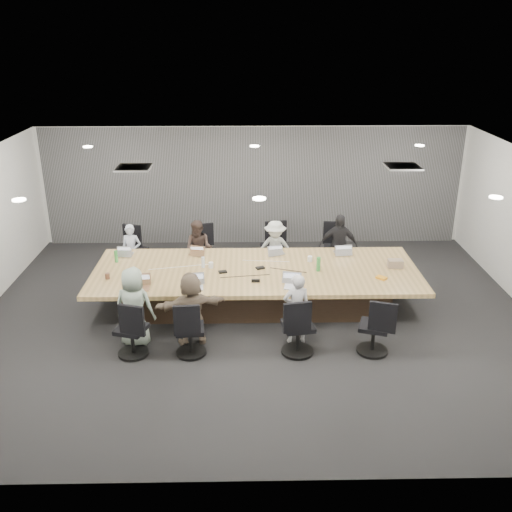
{
  "coord_description": "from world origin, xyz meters",
  "views": [
    {
      "loc": [
        -0.19,
        -9.16,
        4.91
      ],
      "look_at": [
        0.0,
        0.4,
        1.05
      ],
      "focal_mm": 40.0,
      "sensor_mm": 36.0,
      "label": 1
    }
  ],
  "objects_px": {
    "chair_3": "(335,252)",
    "chair_2": "(274,251)",
    "laptop_1": "(197,253)",
    "person_5": "(191,309)",
    "person_0": "(132,252)",
    "bottle_green_right": "(318,264)",
    "snack_packet": "(381,278)",
    "person_6": "(296,309)",
    "chair_6": "(298,330)",
    "person_1": "(199,250)",
    "bottle_green_left": "(116,256)",
    "chair_4": "(132,333)",
    "person_2": "(275,249)",
    "mug_brown": "(107,276)",
    "stapler": "(256,281)",
    "laptop_4": "(140,288)",
    "person_3": "(338,246)",
    "laptop_5": "(194,288)",
    "chair_7": "(374,330)",
    "laptop_6": "(294,287)",
    "chair_1": "(201,253)",
    "person_4": "(134,307)",
    "chair_0": "(135,254)",
    "laptop_3": "(343,252)",
    "bottle_clear": "(203,262)",
    "laptop_2": "(277,253)",
    "canvas_bag": "(395,263)",
    "conference_table": "(256,286)"
  },
  "relations": [
    {
      "from": "chair_2",
      "to": "chair_7",
      "type": "relative_size",
      "value": 1.1
    },
    {
      "from": "chair_3",
      "to": "chair_0",
      "type": "bearing_deg",
      "value": 5.24
    },
    {
      "from": "laptop_3",
      "to": "laptop_5",
      "type": "relative_size",
      "value": 1.07
    },
    {
      "from": "person_1",
      "to": "laptop_3",
      "type": "xyz_separation_m",
      "value": [
        2.89,
        -0.55,
        0.13
      ]
    },
    {
      "from": "chair_2",
      "to": "person_5",
      "type": "height_order",
      "value": "person_5"
    },
    {
      "from": "chair_4",
      "to": "person_2",
      "type": "distance_m",
      "value": 3.91
    },
    {
      "from": "laptop_1",
      "to": "mug_brown",
      "type": "bearing_deg",
      "value": 49.54
    },
    {
      "from": "chair_7",
      "to": "conference_table",
      "type": "bearing_deg",
      "value": 155.75
    },
    {
      "from": "chair_3",
      "to": "chair_2",
      "type": "bearing_deg",
      "value": 5.24
    },
    {
      "from": "person_2",
      "to": "person_0",
      "type": "bearing_deg",
      "value": -175.08
    },
    {
      "from": "laptop_1",
      "to": "person_5",
      "type": "xyz_separation_m",
      "value": [
        0.08,
        -2.15,
        -0.12
      ]
    },
    {
      "from": "person_4",
      "to": "person_6",
      "type": "relative_size",
      "value": 1.1
    },
    {
      "from": "chair_6",
      "to": "bottle_green_left",
      "type": "relative_size",
      "value": 3.56
    },
    {
      "from": "chair_4",
      "to": "person_3",
      "type": "relative_size",
      "value": 0.57
    },
    {
      "from": "person_1",
      "to": "person_4",
      "type": "relative_size",
      "value": 0.91
    },
    {
      "from": "chair_7",
      "to": "snack_packet",
      "type": "height_order",
      "value": "chair_7"
    },
    {
      "from": "chair_4",
      "to": "person_0",
      "type": "relative_size",
      "value": 0.66
    },
    {
      "from": "laptop_5",
      "to": "chair_7",
      "type": "bearing_deg",
      "value": -21.85
    },
    {
      "from": "laptop_5",
      "to": "bottle_clear",
      "type": "bearing_deg",
      "value": 79.01
    },
    {
      "from": "person_6",
      "to": "bottle_clear",
      "type": "bearing_deg",
      "value": -50.87
    },
    {
      "from": "person_1",
      "to": "laptop_5",
      "type": "xyz_separation_m",
      "value": [
        0.08,
        -2.15,
        0.13
      ]
    },
    {
      "from": "laptop_5",
      "to": "laptop_6",
      "type": "bearing_deg",
      "value": -4.79
    },
    {
      "from": "chair_3",
      "to": "mug_brown",
      "type": "distance_m",
      "value": 4.86
    },
    {
      "from": "chair_7",
      "to": "laptop_2",
      "type": "height_order",
      "value": "chair_7"
    },
    {
      "from": "bottle_green_right",
      "to": "bottle_clear",
      "type": "height_order",
      "value": "bottle_green_right"
    },
    {
      "from": "chair_1",
      "to": "laptop_4",
      "type": "bearing_deg",
      "value": 52.18
    },
    {
      "from": "chair_6",
      "to": "person_6",
      "type": "distance_m",
      "value": 0.41
    },
    {
      "from": "conference_table",
      "to": "laptop_4",
      "type": "xyz_separation_m",
      "value": [
        -2.01,
        -0.8,
        0.35
      ]
    },
    {
      "from": "person_6",
      "to": "bottle_green_right",
      "type": "distance_m",
      "value": 1.39
    },
    {
      "from": "chair_7",
      "to": "stapler",
      "type": "height_order",
      "value": "stapler"
    },
    {
      "from": "chair_3",
      "to": "bottle_green_left",
      "type": "height_order",
      "value": "bottle_green_left"
    },
    {
      "from": "chair_0",
      "to": "mug_brown",
      "type": "relative_size",
      "value": 7.49
    },
    {
      "from": "person_2",
      "to": "bottle_green_right",
      "type": "xyz_separation_m",
      "value": [
        0.72,
        -1.43,
        0.26
      ]
    },
    {
      "from": "person_0",
      "to": "bottle_green_right",
      "type": "height_order",
      "value": "person_0"
    },
    {
      "from": "chair_0",
      "to": "laptop_2",
      "type": "height_order",
      "value": "chair_0"
    },
    {
      "from": "chair_0",
      "to": "laptop_6",
      "type": "height_order",
      "value": "chair_0"
    },
    {
      "from": "person_2",
      "to": "laptop_5",
      "type": "relative_size",
      "value": 3.88
    },
    {
      "from": "laptop_6",
      "to": "snack_packet",
      "type": "height_order",
      "value": "snack_packet"
    },
    {
      "from": "chair_6",
      "to": "person_0",
      "type": "height_order",
      "value": "person_0"
    },
    {
      "from": "chair_6",
      "to": "person_1",
      "type": "xyz_separation_m",
      "value": [
        -1.79,
        3.05,
        0.21
      ]
    },
    {
      "from": "laptop_4",
      "to": "person_3",
      "type": "bearing_deg",
      "value": 26.96
    },
    {
      "from": "chair_6",
      "to": "bottle_clear",
      "type": "relative_size",
      "value": 3.94
    },
    {
      "from": "laptop_1",
      "to": "laptop_3",
      "type": "distance_m",
      "value": 2.89
    },
    {
      "from": "snack_packet",
      "to": "laptop_3",
      "type": "bearing_deg",
      "value": 111.23
    },
    {
      "from": "laptop_1",
      "to": "mug_brown",
      "type": "height_order",
      "value": "mug_brown"
    },
    {
      "from": "snack_packet",
      "to": "person_6",
      "type": "bearing_deg",
      "value": -150.74
    },
    {
      "from": "stapler",
      "to": "chair_7",
      "type": "bearing_deg",
      "value": -31.91
    },
    {
      "from": "laptop_6",
      "to": "bottle_green_right",
      "type": "xyz_separation_m",
      "value": [
        0.51,
        0.72,
        0.12
      ]
    },
    {
      "from": "person_5",
      "to": "stapler",
      "type": "xyz_separation_m",
      "value": [
        1.06,
        0.79,
        0.13
      ]
    },
    {
      "from": "chair_4",
      "to": "canvas_bag",
      "type": "relative_size",
      "value": 2.8
    }
  ]
}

